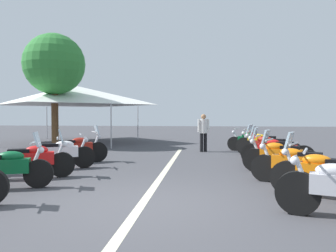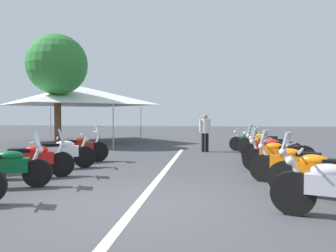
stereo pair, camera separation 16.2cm
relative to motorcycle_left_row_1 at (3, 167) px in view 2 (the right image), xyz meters
name	(u,v)px [view 2 (the right image)]	position (x,y,z in m)	size (l,w,h in m)	color
ground_plane	(138,204)	(-0.87, -3.08, -0.46)	(80.00, 80.00, 0.00)	#424247
lane_centre_stripe	(161,176)	(1.86, -3.08, -0.45)	(13.05, 0.16, 0.01)	beige
motorcycle_left_row_1	(3,167)	(0.00, 0.00, 0.00)	(0.88, 1.99, 1.19)	black
motorcycle_left_row_2	(31,159)	(1.13, 0.03, 0.01)	(1.07, 2.00, 1.20)	black
motorcycle_left_row_3	(59,153)	(2.57, -0.02, 0.00)	(1.05, 1.96, 1.00)	black
motorcycle_left_row_4	(76,148)	(3.75, -0.03, 0.02)	(1.22, 1.91, 1.22)	black
motorcycle_right_row_1	(322,174)	(-0.15, -6.34, 0.02)	(1.08, 1.88, 1.22)	black
motorcycle_right_row_2	(296,164)	(1.12, -6.20, 0.01)	(1.07, 2.00, 1.20)	black
motorcycle_right_row_3	(280,156)	(2.62, -6.15, 0.01)	(0.95, 1.97, 1.21)	black
motorcycle_right_row_4	(276,151)	(3.74, -6.28, 0.02)	(0.93, 2.07, 1.22)	black
motorcycle_right_row_5	(270,147)	(5.01, -6.32, 0.02)	(1.13, 1.95, 1.22)	black
motorcycle_right_row_6	(264,144)	(6.38, -6.33, 0.01)	(1.14, 1.93, 1.02)	black
motorcycle_right_row_7	(253,141)	(7.80, -6.12, -0.01)	(1.04, 2.00, 0.99)	black
bystander_2	(205,130)	(7.52, -4.11, 0.46)	(0.32, 0.48, 1.58)	black
roadside_tree_0	(57,65)	(8.57, 2.90, 3.45)	(2.87, 2.87, 5.37)	brown
event_tent	(76,95)	(11.29, 3.12, 2.19)	(6.77, 6.77, 3.20)	white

